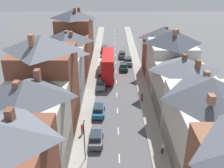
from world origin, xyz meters
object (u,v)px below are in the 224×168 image
Objects in this scene: car_near_silver at (102,58)px; pedestrian_mid_left at (162,147)px; car_near_blue at (121,54)px; car_parked_left_a at (100,84)px; pedestrian_far_left at (141,97)px; double_decker_bus_lead at (107,65)px; street_lamp at (83,138)px; pedestrian_mid_right at (81,129)px; car_mid_black at (123,67)px; car_parked_left_b at (127,61)px; car_far_grey at (95,138)px; car_parked_right_b at (103,49)px; delivery_van at (101,66)px; car_mid_white at (98,110)px.

pedestrian_mid_left is (8.64, -36.13, 0.21)m from car_near_silver.
car_parked_left_a is at bearing -104.42° from car_near_blue.
double_decker_bus_lead is at bearing 118.53° from pedestrian_far_left.
pedestrian_mid_left is 14.30m from pedestrian_far_left.
car_near_blue is 0.75× the size of street_lamp.
pedestrian_mid_right and pedestrian_far_left have the same top height.
double_decker_bus_lead is 2.46× the size of car_parked_left_a.
pedestrian_mid_left and pedestrian_far_left have the same top height.
double_decker_bus_lead is 2.81× the size of car_mid_black.
car_near_blue is 0.90× the size of car_parked_left_b.
double_decker_bus_lead is 23.51m from car_far_grey.
car_parked_right_b is 45.20m from street_lamp.
pedestrian_far_left is at bearing 60.41° from street_lamp.
pedestrian_mid_left is at bearing -74.05° from double_decker_bus_lead.
car_near_blue is 2.57× the size of pedestrian_mid_right.
car_mid_black is 5.07m from delivery_van.
car_near_silver is 2.44× the size of pedestrian_mid_right.
double_decker_bus_lead reaches higher than car_far_grey.
car_near_blue is 0.93× the size of car_mid_white.
double_decker_bus_lead reaches higher than car_parked_right_b.
pedestrian_mid_right is at bearing -110.02° from car_mid_white.
pedestrian_mid_right reaches higher than car_mid_white.
car_mid_black is 2.39× the size of pedestrian_mid_right.
pedestrian_far_left reaches higher than car_parked_right_b.
street_lamp is at bearing -95.99° from car_mid_white.
pedestrian_far_left is 0.29× the size of street_lamp.
car_mid_white is (0.00, -10.22, -0.03)m from car_parked_left_a.
street_lamp reaches higher than car_mid_white.
car_parked_right_b is at bearing 101.08° from pedestrian_mid_left.
delivery_van reaches higher than car_parked_left_b.
pedestrian_mid_left is at bearing -76.55° from car_near_silver.
car_far_grey is 2.62× the size of pedestrian_mid_left.
car_near_blue reaches higher than car_mid_white.
car_mid_black is 16.05m from pedestrian_far_left.
delivery_van reaches higher than car_mid_black.
street_lamp is at bearing -91.77° from car_near_silver.
car_mid_black is 0.70× the size of street_lamp.
car_parked_left_b is at bearing -17.88° from car_near_silver.
car_far_grey is at bearing -90.00° from car_mid_white.
car_parked_left_a is 0.85× the size of delivery_van.
car_parked_left_b reaches higher than car_near_blue.
car_parked_right_b is at bearing 90.00° from car_parked_left_a.
car_parked_left_b reaches higher than car_mid_white.
double_decker_bus_lead reaches higher than delivery_van.
double_decker_bus_lead is 1.96× the size of street_lamp.
car_near_silver is 2.44× the size of pedestrian_mid_left.
car_near_silver is at bearing 162.12° from car_parked_left_b.
pedestrian_mid_right reaches higher than car_near_blue.
double_decker_bus_lead reaches higher than car_near_silver.
pedestrian_mid_right is at bearing -133.84° from pedestrian_far_left.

